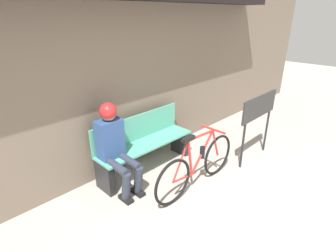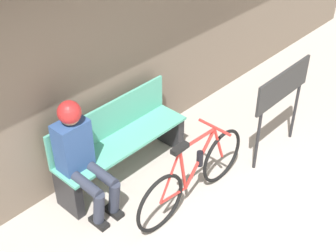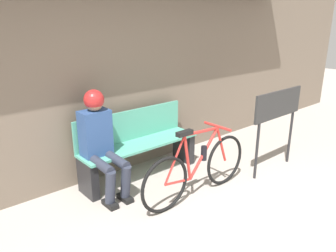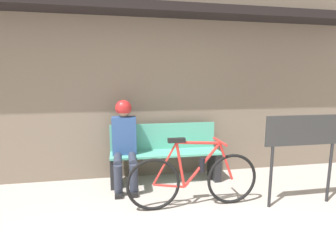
# 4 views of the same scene
# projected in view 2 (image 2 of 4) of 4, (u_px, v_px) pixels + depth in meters

# --- Properties ---
(storefront_wall) EXTENTS (12.00, 0.56, 3.20)m
(storefront_wall) POSITION_uv_depth(u_px,v_px,m) (71.00, 36.00, 4.45)
(storefront_wall) COLOR #756656
(storefront_wall) RESTS_ON ground_plane
(park_bench_near) EXTENTS (1.63, 0.42, 0.87)m
(park_bench_near) POSITION_uv_depth(u_px,v_px,m) (120.00, 143.00, 5.14)
(park_bench_near) COLOR #51A88E
(park_bench_near) RESTS_ON ground_plane
(bicycle) EXTENTS (1.61, 0.40, 0.86)m
(bicycle) POSITION_uv_depth(u_px,v_px,m) (193.00, 175.00, 4.78)
(bicycle) COLOR black
(bicycle) RESTS_ON ground_plane
(person_seated) EXTENTS (0.34, 0.64, 1.25)m
(person_seated) POSITION_uv_depth(u_px,v_px,m) (80.00, 151.00, 4.53)
(person_seated) COLOR #2D3342
(person_seated) RESTS_ON ground_plane
(signboard) EXTENTS (1.01, 0.04, 1.11)m
(signboard) POSITION_uv_depth(u_px,v_px,m) (283.00, 91.00, 5.18)
(signboard) COLOR #232326
(signboard) RESTS_ON ground_plane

